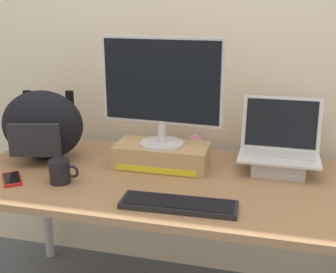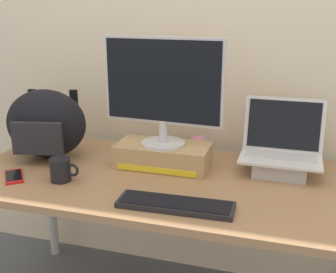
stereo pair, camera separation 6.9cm
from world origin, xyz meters
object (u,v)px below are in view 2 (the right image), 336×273
at_px(coffee_mug, 61,170).
at_px(open_laptop, 281,158).
at_px(messenger_backpack, 46,124).
at_px(desktop_monitor, 163,88).
at_px(cell_phone, 14,176).
at_px(toner_box_yellow, 163,155).
at_px(external_keyboard, 175,204).
at_px(plush_toy, 198,144).

bearing_deg(coffee_mug, open_laptop, 22.53).
distance_m(open_laptop, messenger_backpack, 1.08).
height_order(desktop_monitor, cell_phone, desktop_monitor).
relative_size(desktop_monitor, open_laptop, 1.56).
xyz_separation_m(desktop_monitor, messenger_backpack, (-0.56, -0.04, -0.19)).
xyz_separation_m(toner_box_yellow, coffee_mug, (-0.35, -0.28, -0.00)).
bearing_deg(cell_phone, coffee_mug, -31.15).
height_order(open_laptop, coffee_mug, open_laptop).
bearing_deg(external_keyboard, open_laptop, 50.79).
distance_m(desktop_monitor, cell_phone, 0.73).
bearing_deg(cell_phone, plush_toy, -0.84).
bearing_deg(coffee_mug, external_keyboard, -10.53).
xyz_separation_m(open_laptop, cell_phone, (-1.07, -0.39, -0.06)).
height_order(toner_box_yellow, open_laptop, open_laptop).
height_order(toner_box_yellow, messenger_backpack, messenger_backpack).
distance_m(desktop_monitor, open_laptop, 0.59).
height_order(external_keyboard, cell_phone, external_keyboard).
distance_m(toner_box_yellow, external_keyboard, 0.42).
distance_m(external_keyboard, messenger_backpack, 0.81).
height_order(coffee_mug, plush_toy, coffee_mug).
bearing_deg(external_keyboard, plush_toy, 93.04).
xyz_separation_m(toner_box_yellow, cell_phone, (-0.56, -0.31, -0.05)).
bearing_deg(plush_toy, open_laptop, -19.35).
bearing_deg(plush_toy, toner_box_yellow, -117.74).
height_order(external_keyboard, coffee_mug, coffee_mug).
height_order(toner_box_yellow, plush_toy, toner_box_yellow).
bearing_deg(external_keyboard, desktop_monitor, 111.58).
relative_size(desktop_monitor, external_keyboard, 1.26).
bearing_deg(messenger_backpack, toner_box_yellow, -8.49).
xyz_separation_m(external_keyboard, coffee_mug, (-0.52, 0.10, 0.04)).
bearing_deg(open_laptop, cell_phone, -159.71).
height_order(open_laptop, cell_phone, open_laptop).
distance_m(toner_box_yellow, coffee_mug, 0.45).
distance_m(coffee_mug, plush_toy, 0.68).
distance_m(desktop_monitor, coffee_mug, 0.55).
bearing_deg(coffee_mug, plush_toy, 46.90).
distance_m(toner_box_yellow, open_laptop, 0.52).
bearing_deg(external_keyboard, cell_phone, 172.68).
bearing_deg(toner_box_yellow, messenger_backpack, -175.56).
bearing_deg(plush_toy, desktop_monitor, -117.64).
distance_m(messenger_backpack, coffee_mug, 0.34).
bearing_deg(external_keyboard, toner_box_yellow, 111.50).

